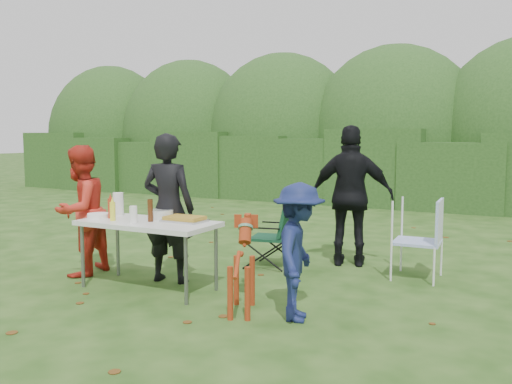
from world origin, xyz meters
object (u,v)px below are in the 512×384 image
at_px(person_red_jacket, 81,211).
at_px(dog, 242,268).
at_px(paper_towel_roll, 118,204).
at_px(beer_bottle, 150,210).
at_px(person_cook, 169,208).
at_px(mustard_bottle, 113,211).
at_px(person_black_puffy, 351,196).
at_px(camping_chair, 271,234).
at_px(folding_table, 148,226).
at_px(ketchup_bottle, 111,208).
at_px(lawn_chair, 417,238).
at_px(child, 299,252).

bearing_deg(person_red_jacket, dog, 76.04).
height_order(dog, paper_towel_roll, paper_towel_roll).
bearing_deg(beer_bottle, person_cook, 93.88).
distance_m(mustard_bottle, paper_towel_roll, 0.41).
xyz_separation_m(dog, paper_towel_roll, (-1.85, 0.42, 0.45)).
height_order(person_black_puffy, camping_chair, person_black_puffy).
xyz_separation_m(person_red_jacket, dog, (2.36, -0.34, -0.35)).
relative_size(folding_table, dog, 1.69).
bearing_deg(person_cook, paper_towel_roll, 5.55).
distance_m(dog, ketchup_bottle, 1.83).
distance_m(folding_table, mustard_bottle, 0.41).
distance_m(dog, mustard_bottle, 1.68).
bearing_deg(mustard_bottle, person_red_jacket, 160.58).
bearing_deg(beer_bottle, paper_towel_roll, 161.85).
height_order(person_cook, lawn_chair, person_cook).
bearing_deg(paper_towel_roll, lawn_chair, 27.19).
relative_size(folding_table, ketchup_bottle, 6.82).
relative_size(dog, camping_chair, 1.05).
bearing_deg(beer_bottle, folding_table, 165.86).
height_order(folding_table, person_cook, person_cook).
bearing_deg(beer_bottle, mustard_bottle, -161.23).
bearing_deg(mustard_bottle, child, -0.51).
bearing_deg(ketchup_bottle, camping_chair, 50.94).
bearing_deg(folding_table, paper_towel_roll, 161.56).
bearing_deg(child, ketchup_bottle, 71.40).
bearing_deg(folding_table, beer_bottle, -14.14).
bearing_deg(child, paper_towel_roll, 66.34).
relative_size(dog, paper_towel_roll, 3.42).
distance_m(mustard_bottle, beer_bottle, 0.42).
xyz_separation_m(ketchup_bottle, paper_towel_roll, (-0.08, 0.22, 0.02)).
bearing_deg(lawn_chair, camping_chair, 6.62).
height_order(person_red_jacket, paper_towel_roll, person_red_jacket).
height_order(person_red_jacket, camping_chair, person_red_jacket).
xyz_separation_m(person_black_puffy, lawn_chair, (0.88, -0.27, -0.42)).
height_order(person_cook, ketchup_bottle, person_cook).
height_order(dog, beer_bottle, beer_bottle).
relative_size(person_black_puffy, mustard_bottle, 8.92).
height_order(person_red_jacket, dog, person_red_jacket).
xyz_separation_m(person_red_jacket, paper_towel_roll, (0.51, 0.08, 0.10)).
height_order(folding_table, person_red_jacket, person_red_jacket).
height_order(person_red_jacket, child, person_red_jacket).
relative_size(child, dog, 1.39).
bearing_deg(camping_chair, ketchup_bottle, 40.13).
relative_size(person_red_jacket, child, 1.24).
bearing_deg(dog, paper_towel_roll, 54.90).
height_order(person_red_jacket, lawn_chair, person_red_jacket).
xyz_separation_m(child, dog, (-0.55, -0.06, -0.20)).
xyz_separation_m(beer_bottle, paper_towel_roll, (-0.62, 0.20, 0.01)).
bearing_deg(paper_towel_roll, person_red_jacket, -170.92).
height_order(dog, camping_chair, camping_chair).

